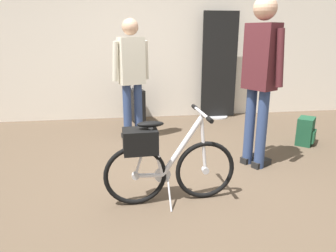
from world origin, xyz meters
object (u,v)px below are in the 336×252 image
Objects in this scene: floor_banner_stand at (219,71)px; folding_bike_foreground at (162,161)px; visitor_near_wall at (132,74)px; rolling_suitcase at (137,105)px; visitor_browsing at (260,73)px; backpack_on_floor at (306,131)px.

folding_bike_foreground is at bearing -115.67° from floor_banner_stand.
visitor_near_wall reaches higher than folding_bike_foreground.
rolling_suitcase is at bearing -176.48° from floor_banner_stand.
visitor_browsing is at bearing -39.98° from visitor_near_wall.
rolling_suitcase is at bearing 145.87° from backpack_on_floor.
visitor_near_wall is 1.69m from visitor_browsing.
backpack_on_floor is at bearing 30.40° from folding_bike_foreground.
floor_banner_stand reaches higher than visitor_near_wall.
rolling_suitcase is (-1.19, 2.01, -0.75)m from visitor_browsing.
folding_bike_foreground is 1.82m from visitor_near_wall.
visitor_browsing is at bearing -149.68° from backpack_on_floor.
visitor_near_wall is (-1.50, -1.02, 0.11)m from floor_banner_stand.
rolling_suitcase is at bearing 83.92° from visitor_near_wall.
floor_banner_stand is 2.12m from visitor_browsing.
floor_banner_stand reaches higher than folding_bike_foreground.
backpack_on_floor is (2.14, -1.45, -0.10)m from rolling_suitcase.
visitor_browsing is 4.89× the size of backpack_on_floor.
rolling_suitcase is at bearing 120.61° from visitor_browsing.
floor_banner_stand is 1.50m from rolling_suitcase.
visitor_near_wall reaches higher than backpack_on_floor.
visitor_near_wall is at bearing 140.02° from visitor_browsing.
folding_bike_foreground is (-1.32, -2.75, -0.41)m from floor_banner_stand.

